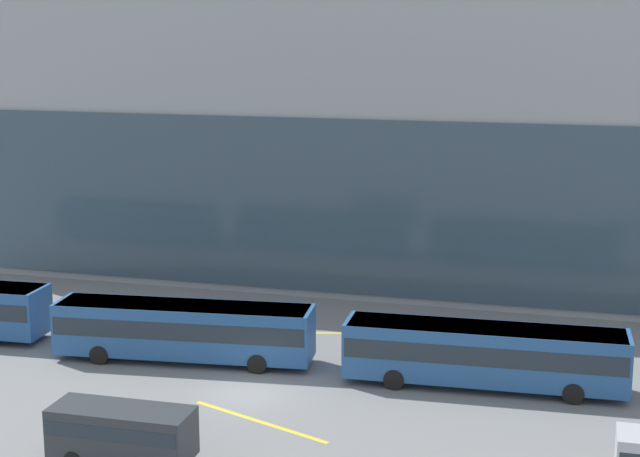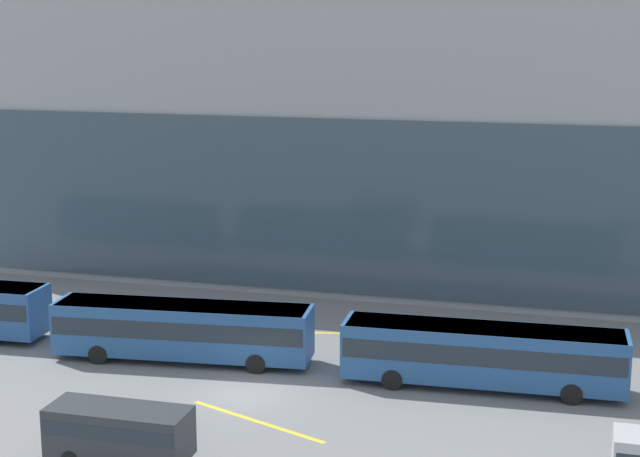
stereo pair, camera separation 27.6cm
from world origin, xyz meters
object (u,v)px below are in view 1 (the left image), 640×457
(shuttle_bus_1, at_px, (184,328))
(floodlight_mast, at_px, (98,28))
(service_van_crossing, at_px, (122,430))
(shuttle_bus_2, at_px, (484,352))
(airliner_at_gate_near, at_px, (299,169))

(shuttle_bus_1, height_order, floodlight_mast, floodlight_mast)
(service_van_crossing, height_order, floodlight_mast, floodlight_mast)
(shuttle_bus_2, xyz_separation_m, floodlight_mast, (-28.77, 16.80, 15.16))
(shuttle_bus_1, bearing_deg, service_van_crossing, -84.52)
(shuttle_bus_1, bearing_deg, airliner_at_gate_near, 91.40)
(shuttle_bus_2, distance_m, floodlight_mast, 36.60)
(shuttle_bus_1, height_order, shuttle_bus_2, same)
(shuttle_bus_1, distance_m, floodlight_mast, 26.51)
(airliner_at_gate_near, bearing_deg, service_van_crossing, -161.96)
(shuttle_bus_2, height_order, floodlight_mast, floodlight_mast)
(floodlight_mast, bearing_deg, service_van_crossing, -61.34)
(airliner_at_gate_near, bearing_deg, shuttle_bus_2, -141.50)
(airliner_at_gate_near, xyz_separation_m, shuttle_bus_1, (4.99, -36.90, -2.88))
(airliner_at_gate_near, distance_m, shuttle_bus_2, 41.95)
(service_van_crossing, distance_m, floodlight_mast, 36.53)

